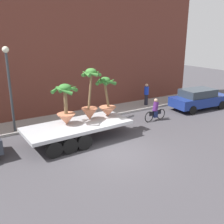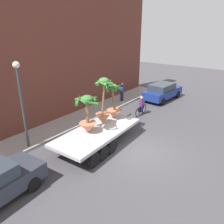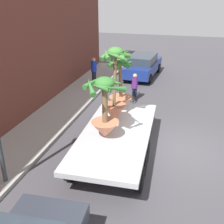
{
  "view_description": "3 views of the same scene",
  "coord_description": "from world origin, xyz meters",
  "px_view_note": "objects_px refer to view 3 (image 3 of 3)",
  "views": [
    {
      "loc": [
        -6.26,
        -9.69,
        5.67
      ],
      "look_at": [
        1.25,
        2.48,
        1.25
      ],
      "focal_mm": 41.35,
      "sensor_mm": 36.0,
      "label": 1
    },
    {
      "loc": [
        -9.7,
        -5.23,
        6.57
      ],
      "look_at": [
        1.31,
        3.04,
        1.24
      ],
      "focal_mm": 35.33,
      "sensor_mm": 36.0,
      "label": 2
    },
    {
      "loc": [
        -9.75,
        0.09,
        5.76
      ],
      "look_at": [
        -0.08,
        2.76,
        1.31
      ],
      "focal_mm": 44.44,
      "sensor_mm": 36.0,
      "label": 3
    }
  ],
  "objects_px": {
    "potted_palm_rear": "(105,111)",
    "parked_car": "(143,65)",
    "cyclist": "(135,88)",
    "potted_palm_middle": "(121,90)",
    "pedestrian_near_gate": "(94,71)",
    "potted_palm_front": "(115,92)",
    "flatbed_trailer": "(115,140)"
  },
  "relations": [
    {
      "from": "parked_car",
      "to": "pedestrian_near_gate",
      "type": "height_order",
      "value": "pedestrian_near_gate"
    },
    {
      "from": "potted_palm_front",
      "to": "cyclist",
      "type": "relative_size",
      "value": 1.56
    },
    {
      "from": "potted_palm_front",
      "to": "parked_car",
      "type": "bearing_deg",
      "value": 2.88
    },
    {
      "from": "potted_palm_rear",
      "to": "potted_palm_front",
      "type": "bearing_deg",
      "value": 1.47
    },
    {
      "from": "potted_palm_rear",
      "to": "parked_car",
      "type": "xyz_separation_m",
      "value": [
        11.0,
        0.52,
        -1.15
      ]
    },
    {
      "from": "potted_palm_rear",
      "to": "parked_car",
      "type": "relative_size",
      "value": 0.47
    },
    {
      "from": "potted_palm_rear",
      "to": "potted_palm_middle",
      "type": "relative_size",
      "value": 0.94
    },
    {
      "from": "flatbed_trailer",
      "to": "pedestrian_near_gate",
      "type": "bearing_deg",
      "value": 23.99
    },
    {
      "from": "potted_palm_middle",
      "to": "parked_car",
      "type": "xyz_separation_m",
      "value": [
        8.46,
        0.45,
        -1.05
      ]
    },
    {
      "from": "potted_palm_middle",
      "to": "potted_palm_front",
      "type": "height_order",
      "value": "potted_palm_front"
    },
    {
      "from": "potted_palm_front",
      "to": "parked_car",
      "type": "distance_m",
      "value": 9.66
    },
    {
      "from": "cyclist",
      "to": "parked_car",
      "type": "relative_size",
      "value": 0.39
    },
    {
      "from": "flatbed_trailer",
      "to": "potted_palm_front",
      "type": "distance_m",
      "value": 1.85
    },
    {
      "from": "potted_palm_front",
      "to": "pedestrian_near_gate",
      "type": "relative_size",
      "value": 1.68
    },
    {
      "from": "potted_palm_rear",
      "to": "potted_palm_middle",
      "type": "distance_m",
      "value": 2.55
    },
    {
      "from": "cyclist",
      "to": "potted_palm_rear",
      "type": "bearing_deg",
      "value": -178.38
    },
    {
      "from": "potted_palm_middle",
      "to": "pedestrian_near_gate",
      "type": "distance_m",
      "value": 6.29
    },
    {
      "from": "potted_palm_rear",
      "to": "cyclist",
      "type": "height_order",
      "value": "potted_palm_rear"
    },
    {
      "from": "potted_palm_rear",
      "to": "potted_palm_middle",
      "type": "height_order",
      "value": "potted_palm_middle"
    },
    {
      "from": "flatbed_trailer",
      "to": "potted_palm_middle",
      "type": "bearing_deg",
      "value": 9.03
    },
    {
      "from": "potted_palm_rear",
      "to": "pedestrian_near_gate",
      "type": "distance_m",
      "value": 8.62
    },
    {
      "from": "cyclist",
      "to": "parked_car",
      "type": "bearing_deg",
      "value": 4.16
    },
    {
      "from": "flatbed_trailer",
      "to": "cyclist",
      "type": "bearing_deg",
      "value": 4.42
    },
    {
      "from": "potted_palm_middle",
      "to": "pedestrian_near_gate",
      "type": "xyz_separation_m",
      "value": [
        5.43,
        3.07,
        -0.84
      ]
    },
    {
      "from": "potted_palm_middle",
      "to": "flatbed_trailer",
      "type": "bearing_deg",
      "value": -170.97
    },
    {
      "from": "potted_palm_front",
      "to": "cyclist",
      "type": "xyz_separation_m",
      "value": [
        4.92,
        0.14,
        -1.47
      ]
    },
    {
      "from": "flatbed_trailer",
      "to": "cyclist",
      "type": "distance_m",
      "value": 6.13
    },
    {
      "from": "potted_palm_front",
      "to": "potted_palm_middle",
      "type": "bearing_deg",
      "value": 1.78
    },
    {
      "from": "potted_palm_rear",
      "to": "potted_palm_middle",
      "type": "bearing_deg",
      "value": 1.6
    },
    {
      "from": "potted_palm_middle",
      "to": "parked_car",
      "type": "distance_m",
      "value": 8.53
    },
    {
      "from": "potted_palm_rear",
      "to": "parked_car",
      "type": "bearing_deg",
      "value": 2.69
    },
    {
      "from": "flatbed_trailer",
      "to": "pedestrian_near_gate",
      "type": "height_order",
      "value": "pedestrian_near_gate"
    }
  ]
}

